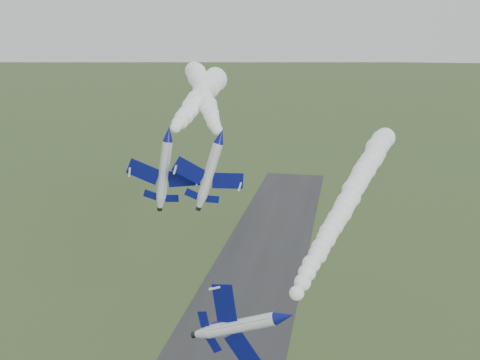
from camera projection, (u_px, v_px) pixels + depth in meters
The scene contains 7 objects.
runway at pixel (229, 341), 106.87m from camera, with size 24.00×260.00×0.04m, color #2D2D2F.
jet_lead at pixel (284, 317), 58.31m from camera, with size 5.14×13.11×10.05m.
smoke_trail_jet_lead at pixel (354, 189), 95.41m from camera, with size 4.93×77.85×4.93m, color white, non-canonical shape.
jet_pair_left at pixel (168, 134), 82.30m from camera, with size 11.62×13.92×3.68m.
smoke_trail_jet_pair_left at pixel (201, 96), 115.34m from camera, with size 5.93×63.36×5.93m, color white, non-canonical shape.
jet_pair_right at pixel (221, 136), 80.49m from camera, with size 10.77×13.02×4.26m.
smoke_trail_jet_pair_right at pixel (203, 93), 115.67m from camera, with size 5.06×68.31×5.06m, color white, non-canonical shape.
Camera 1 is at (21.08, -61.66, 60.17)m, focal length 40.00 mm.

